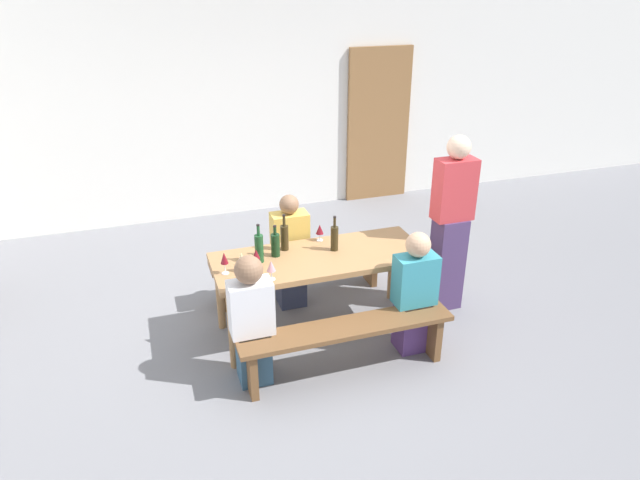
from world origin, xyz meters
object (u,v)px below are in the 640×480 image
wine_bottle_2 (284,237)px  wine_glass_1 (320,230)px  wine_bottle_0 (259,248)px  wine_glass_4 (256,255)px  tasting_table (320,265)px  bench_near (346,336)px  bench_far (299,263)px  seated_guest_near_0 (252,322)px  wine_glass_0 (241,258)px  wine_glass_2 (224,259)px  wine_glass_3 (271,266)px  wooden_door (378,125)px  wine_bottle_1 (275,244)px  seated_guest_far_0 (290,254)px  standing_host (451,227)px  wine_bottle_3 (334,238)px  seated_guest_near_1 (414,295)px

wine_bottle_2 → wine_glass_1: wine_bottle_2 is taller
wine_bottle_0 → wine_glass_4: wine_bottle_0 is taller
tasting_table → bench_near: (0.00, -0.67, -0.31)m
bench_far → seated_guest_near_0: seated_guest_near_0 is taller
wine_glass_0 → wine_glass_2: 0.14m
bench_near → wine_glass_3: bearing=142.3°
wooden_door → wine_bottle_1: wooden_door is taller
wine_glass_3 → seated_guest_far_0: 0.94m
wine_glass_2 → standing_host: size_ratio=0.11×
bench_far → wine_glass_2: wine_glass_2 is taller
bench_near → seated_guest_near_0: bearing=168.3°
bench_near → seated_guest_near_0: (-0.72, 0.15, 0.19)m
wine_bottle_2 → seated_guest_near_0: size_ratio=0.30×
standing_host → wine_bottle_3: bearing=-2.3°
bench_far → wine_bottle_2: bearing=-119.6°
tasting_table → wine_bottle_2: (-0.26, 0.21, 0.21)m
wine_glass_0 → seated_guest_far_0: 0.88m
tasting_table → wine_bottle_0: 0.57m
wine_glass_2 → wine_glass_0: bearing=-2.2°
bench_near → wine_bottle_1: 1.01m
wooden_door → tasting_table: (-1.85, -3.00, -0.39)m
wine_bottle_2 → wine_glass_2: (-0.58, -0.28, 0.01)m
seated_guest_near_0 → standing_host: 2.10m
wine_bottle_0 → seated_guest_near_0: 0.70m
wine_bottle_1 → wine_bottle_3: bearing=-5.7°
wine_glass_2 → wine_glass_4: (0.27, 0.02, -0.02)m
wine_bottle_2 → wine_bottle_3: size_ratio=1.04×
wine_bottle_3 → wine_bottle_0: bearing=-178.7°
seated_guest_far_0 → wine_bottle_0: bearing=-40.3°
seated_guest_near_0 → standing_host: size_ratio=0.65×
wine_glass_2 → seated_guest_near_1: bearing=-16.9°
wine_bottle_0 → wine_glass_0: size_ratio=1.99×
wine_glass_2 → wine_glass_1: bearing=21.3°
wine_bottle_0 → wine_glass_1: (0.62, 0.24, -0.02)m
wine_bottle_1 → wine_glass_0: wine_bottle_1 is taller
wine_glass_3 → seated_guest_far_0: seated_guest_far_0 is taller
wine_glass_0 → wine_glass_1: size_ratio=1.10×
seated_guest_near_1 → wooden_door: bearing=-18.6°
wine_bottle_3 → seated_guest_far_0: (-0.28, 0.45, -0.33)m
wooden_door → seated_guest_near_1: (-1.19, -3.52, -0.52)m
wooden_door → wine_glass_4: (-2.42, -3.04, -0.18)m
wine_bottle_1 → seated_guest_near_0: seated_guest_near_0 is taller
wine_bottle_2 → seated_guest_far_0: 0.47m
wine_bottle_1 → wooden_door: bearing=52.5°
wine_bottle_2 → wine_glass_0: bearing=-147.0°
wine_bottle_1 → wine_glass_4: wine_bottle_1 is taller
wine_glass_1 → standing_host: 1.22m
wine_bottle_1 → bench_far: bearing=56.4°
wine_bottle_0 → wine_glass_2: 0.34m
wine_glass_1 → wine_glass_4: 0.75m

